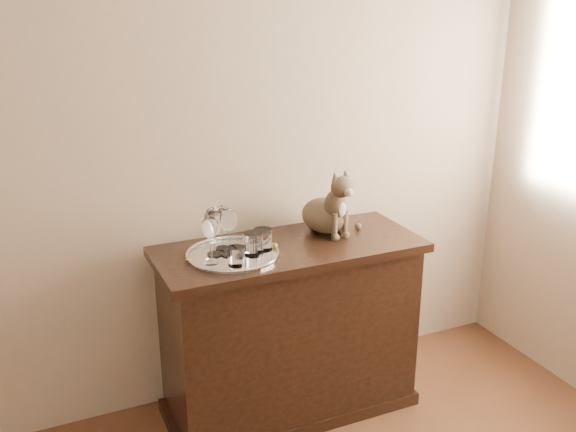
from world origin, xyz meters
name	(u,v)px	position (x,y,z in m)	size (l,w,h in m)	color
wall_back	(131,133)	(0.00, 2.25, 1.35)	(4.00, 0.10, 2.70)	#C4AB93
sideboard	(290,330)	(0.60, 1.94, 0.42)	(1.20, 0.50, 0.85)	black
tray	(233,255)	(0.33, 1.92, 0.85)	(0.40, 0.40, 0.01)	silver
wine_glass_a	(214,231)	(0.26, 1.95, 0.96)	(0.08, 0.08, 0.21)	white
wine_glass_b	(222,227)	(0.31, 2.00, 0.96)	(0.07, 0.07, 0.20)	silver
wine_glass_c	(211,240)	(0.22, 1.88, 0.96)	(0.08, 0.08, 0.20)	white
wine_glass_d	(228,232)	(0.31, 1.93, 0.96)	(0.08, 0.08, 0.21)	white
tumbler_a	(253,244)	(0.40, 1.88, 0.91)	(0.09, 0.09, 0.10)	white
tumbler_b	(236,256)	(0.30, 1.81, 0.90)	(0.07, 0.07, 0.08)	silver
tumbler_c	(263,240)	(0.46, 1.92, 0.90)	(0.08, 0.08, 0.09)	white
cat	(325,199)	(0.82, 2.04, 1.01)	(0.32, 0.29, 0.32)	#4D3A2E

